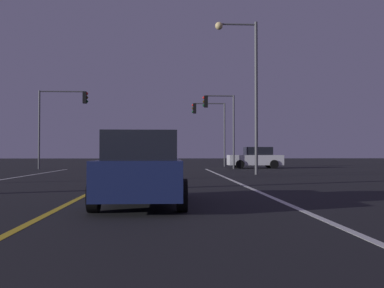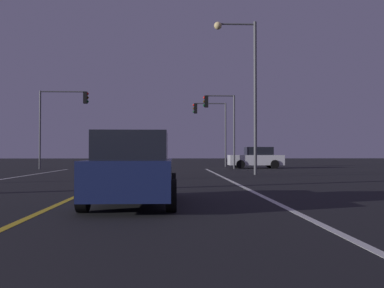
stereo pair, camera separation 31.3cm
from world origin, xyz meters
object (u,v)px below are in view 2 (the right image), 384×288
(car_crossing_side, at_px, (256,158))
(car_lead_same_lane, at_px, (133,170))
(traffic_light_near_right, at_px, (220,115))
(street_lamp_right_far, at_px, (246,78))
(traffic_light_far_right, at_px, (210,120))
(traffic_light_near_left, at_px, (63,111))

(car_crossing_side, bearing_deg, car_lead_same_lane, 72.53)
(car_lead_same_lane, bearing_deg, traffic_light_near_right, -11.18)
(car_crossing_side, relative_size, car_lead_same_lane, 1.00)
(traffic_light_near_right, distance_m, street_lamp_right_far, 9.17)
(car_crossing_side, height_order, traffic_light_far_right, traffic_light_far_right)
(traffic_light_near_right, bearing_deg, car_crossing_side, -159.59)
(street_lamp_right_far, bearing_deg, traffic_light_far_right, -86.96)
(car_lead_same_lane, bearing_deg, car_crossing_side, -17.47)
(traffic_light_near_right, height_order, traffic_light_far_right, traffic_light_far_right)
(car_lead_same_lane, distance_m, street_lamp_right_far, 15.51)
(car_crossing_side, distance_m, car_lead_same_lane, 25.27)
(car_crossing_side, height_order, car_lead_same_lane, same)
(street_lamp_right_far, bearing_deg, car_crossing_side, -104.02)
(traffic_light_far_right, relative_size, street_lamp_right_far, 0.66)
(car_lead_same_lane, distance_m, traffic_light_near_left, 24.43)
(street_lamp_right_far, bearing_deg, traffic_light_near_right, -86.84)
(traffic_light_near_right, bearing_deg, car_lead_same_lane, 78.82)
(car_lead_same_lane, height_order, traffic_light_near_left, traffic_light_near_left)
(traffic_light_near_left, relative_size, street_lamp_right_far, 0.69)
(car_crossing_side, distance_m, traffic_light_far_right, 6.46)
(car_crossing_side, bearing_deg, traffic_light_near_left, 4.30)
(traffic_light_near_right, relative_size, street_lamp_right_far, 0.66)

